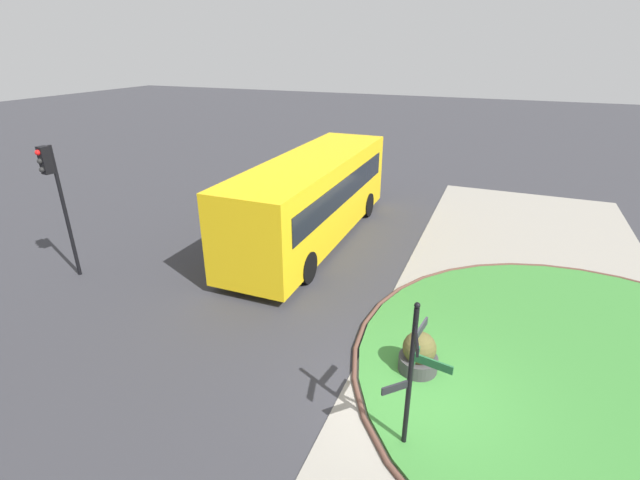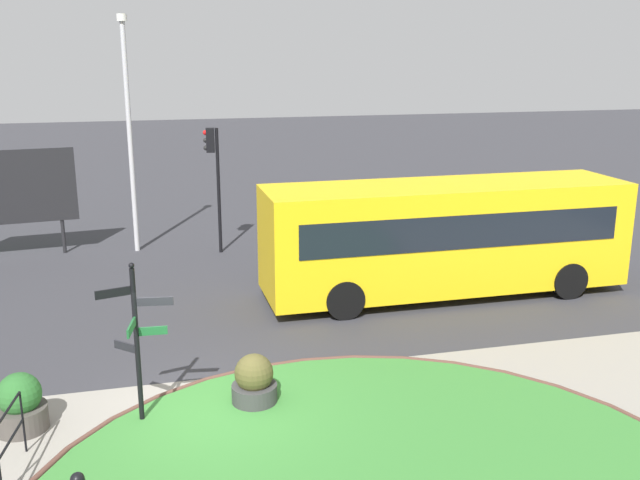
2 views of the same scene
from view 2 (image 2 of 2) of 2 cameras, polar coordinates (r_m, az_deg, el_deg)
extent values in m
plane|color=#333338|center=(13.65, -8.71, -13.76)|extent=(120.00, 120.00, 0.00)
cylinder|color=black|center=(13.04, -14.37, -8.36)|extent=(0.09, 0.09, 2.93)
sphere|color=black|center=(12.53, -14.81, -1.98)|extent=(0.10, 0.10, 0.10)
cube|color=black|center=(12.59, -16.19, -4.08)|extent=(0.59, 0.19, 0.15)
cube|color=black|center=(12.68, -13.02, -4.80)|extent=(0.62, 0.12, 0.15)
cube|color=#195128|center=(12.51, -14.81, -6.76)|extent=(0.15, 0.64, 0.15)
cube|color=#195128|center=(12.91, -13.16, -7.06)|extent=(0.49, 0.06, 0.15)
cube|color=black|center=(13.25, -15.28, -8.19)|extent=(0.38, 0.38, 0.15)
sphere|color=black|center=(10.92, -18.78, -17.62)|extent=(0.20, 0.20, 0.20)
cylinder|color=black|center=(13.14, -22.59, -13.29)|extent=(0.04, 0.04, 1.11)
cube|color=yellow|center=(19.63, 9.94, 0.39)|extent=(9.86, 2.54, 2.80)
cube|color=black|center=(20.67, 8.57, 2.30)|extent=(8.67, 0.04, 0.88)
cube|color=black|center=(18.42, 11.58, 0.62)|extent=(8.67, 0.04, 0.88)
cube|color=black|center=(22.04, 21.77, 1.50)|extent=(0.03, 2.06, 1.10)
cube|color=black|center=(21.85, 22.03, 4.16)|extent=(0.02, 1.38, 0.28)
cylinder|color=black|center=(22.34, 16.02, -1.33)|extent=(1.00, 0.30, 1.00)
cylinder|color=black|center=(20.46, 19.22, -3.06)|extent=(1.00, 0.30, 1.00)
cylinder|color=black|center=(19.99, 0.14, -2.61)|extent=(1.00, 0.30, 1.00)
cylinder|color=black|center=(17.88, 1.97, -4.77)|extent=(1.00, 0.30, 1.00)
cylinder|color=black|center=(23.61, -8.08, 3.86)|extent=(0.11, 0.11, 4.12)
cube|color=black|center=(23.36, -8.74, 7.87)|extent=(0.30, 0.30, 0.78)
sphere|color=red|center=(23.34, -9.14, 8.45)|extent=(0.16, 0.16, 0.16)
sphere|color=black|center=(23.37, -9.11, 7.86)|extent=(0.16, 0.16, 0.16)
sphere|color=black|center=(23.40, -9.09, 7.27)|extent=(0.16, 0.16, 0.16)
cylinder|color=#B7B7BC|center=(24.13, -14.91, 7.67)|extent=(0.16, 0.16, 7.38)
cylinder|color=silver|center=(23.99, -15.53, 16.73)|extent=(0.32, 0.32, 0.22)
cylinder|color=black|center=(24.99, -19.89, 1.60)|extent=(0.12, 0.12, 2.31)
cube|color=green|center=(24.81, -23.56, 3.89)|extent=(3.96, 0.55, 2.28)
cube|color=black|center=(24.74, -23.56, 3.86)|extent=(4.05, 0.47, 2.38)
cylinder|color=#47423D|center=(14.00, -22.67, -13.00)|extent=(0.90, 0.90, 0.45)
sphere|color=#286028|center=(13.79, -22.87, -11.26)|extent=(0.76, 0.76, 0.76)
cylinder|color=#383838|center=(13.83, -5.24, -12.23)|extent=(0.86, 0.86, 0.44)
sphere|color=#4C4723|center=(13.63, -5.29, -10.52)|extent=(0.73, 0.73, 0.73)
camera|label=1|loc=(12.87, -45.46, 11.61)|focal=25.30mm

